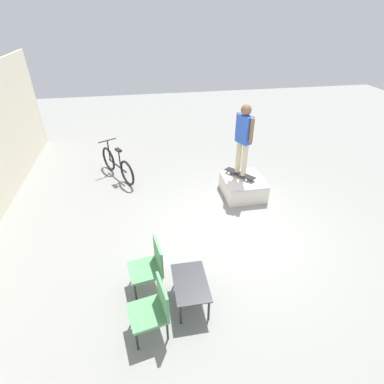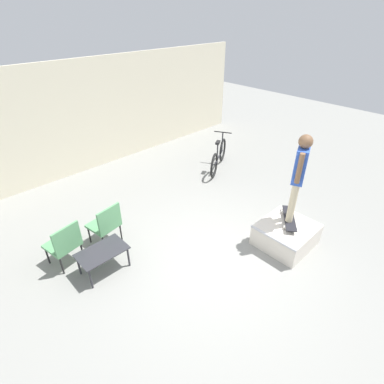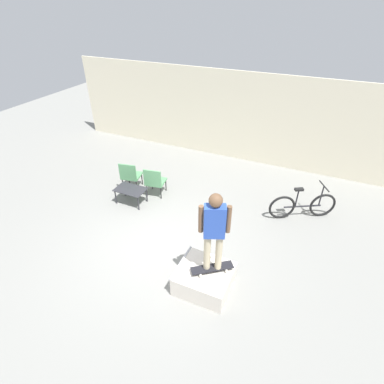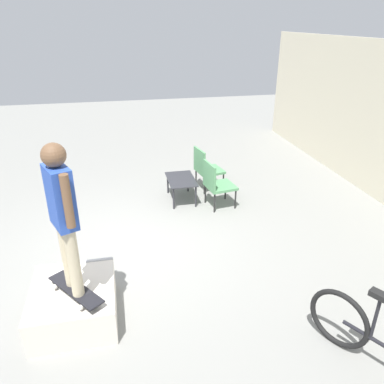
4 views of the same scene
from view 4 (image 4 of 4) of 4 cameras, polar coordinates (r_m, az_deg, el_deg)
ground_plane at (r=6.17m, az=-10.08°, el=-8.30°), size 24.00×24.00×0.00m
skate_ramp_box at (r=4.90m, az=-17.49°, el=-15.90°), size 1.08×0.98×0.47m
skateboard_on_ramp at (r=4.60m, az=-17.32°, el=-14.00°), size 0.79×0.67×0.07m
person_skater at (r=4.06m, az=-19.14°, el=-2.52°), size 0.53×0.33×1.73m
coffee_table at (r=7.44m, az=-1.67°, el=1.60°), size 0.85×0.53×0.45m
patio_chair_left at (r=7.88m, az=2.10°, el=3.80°), size 0.61×0.61×0.91m
patio_chair_right at (r=7.13m, az=3.71°, el=1.44°), size 0.60×0.60×0.91m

